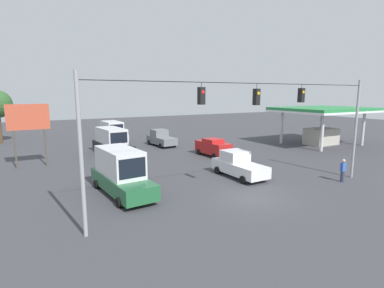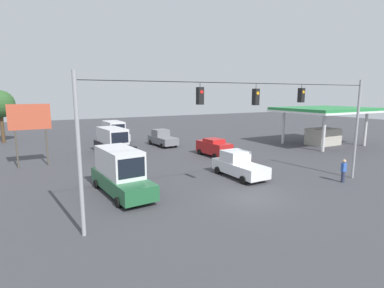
# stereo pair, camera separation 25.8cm
# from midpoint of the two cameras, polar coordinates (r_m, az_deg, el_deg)

# --- Properties ---
(ground_plane) EXTENTS (140.00, 140.00, 0.00)m
(ground_plane) POSITION_cam_midpoint_polar(r_m,az_deg,el_deg) (20.52, 11.43, -10.15)
(ground_plane) COLOR #3D3D42
(overhead_signal_span) EXTENTS (21.28, 0.38, 7.92)m
(overhead_signal_span) POSITION_cam_midpoint_polar(r_m,az_deg,el_deg) (19.30, 12.25, 3.87)
(overhead_signal_span) COLOR #939399
(overhead_signal_span) RESTS_ON ground_plane
(box_truck_silver_withflow_deep) EXTENTS (2.81, 7.02, 2.86)m
(box_truck_silver_withflow_deep) POSITION_cam_midpoint_polar(r_m,az_deg,el_deg) (44.96, -14.46, 2.35)
(box_truck_silver_withflow_deep) COLOR #A8AAB2
(box_truck_silver_withflow_deep) RESTS_ON ground_plane
(sedan_red_oncoming_far) EXTENTS (2.30, 4.58, 1.93)m
(sedan_red_oncoming_far) POSITION_cam_midpoint_polar(r_m,az_deg,el_deg) (33.21, 4.41, -0.57)
(sedan_red_oncoming_far) COLOR red
(sedan_red_oncoming_far) RESTS_ON ground_plane
(box_truck_black_withflow_far) EXTENTS (3.13, 7.61, 3.00)m
(box_truck_black_withflow_far) POSITION_cam_midpoint_polar(r_m,az_deg,el_deg) (35.18, -14.59, 0.49)
(box_truck_black_withflow_far) COLOR black
(box_truck_black_withflow_far) RESTS_ON ground_plane
(box_truck_green_parked_shoulder) EXTENTS (2.90, 7.12, 3.14)m
(box_truck_green_parked_shoulder) POSITION_cam_midpoint_polar(r_m,az_deg,el_deg) (21.27, -13.14, -5.17)
(box_truck_green_parked_shoulder) COLOR #236038
(box_truck_green_parked_shoulder) RESTS_ON ground_plane
(pickup_truck_white_crossing_near) EXTENTS (2.36, 5.27, 2.12)m
(pickup_truck_white_crossing_near) POSITION_cam_midpoint_polar(r_m,az_deg,el_deg) (25.26, 9.13, -4.00)
(pickup_truck_white_crossing_near) COLOR silver
(pickup_truck_white_crossing_near) RESTS_ON ground_plane
(pickup_truck_grey_oncoming_deep) EXTENTS (2.58, 5.16, 2.12)m
(pickup_truck_grey_oncoming_deep) POSITION_cam_midpoint_polar(r_m,az_deg,el_deg) (39.89, -5.49, 1.08)
(pickup_truck_grey_oncoming_deep) COLOR slate
(pickup_truck_grey_oncoming_deep) RESTS_ON ground_plane
(traffic_cone_nearest) EXTENTS (0.35, 0.35, 0.56)m
(traffic_cone_nearest) POSITION_cam_midpoint_polar(r_m,az_deg,el_deg) (19.57, -8.91, -10.19)
(traffic_cone_nearest) COLOR orange
(traffic_cone_nearest) RESTS_ON ground_plane
(traffic_cone_second) EXTENTS (0.35, 0.35, 0.56)m
(traffic_cone_second) POSITION_cam_midpoint_polar(r_m,az_deg,el_deg) (22.15, -11.38, -7.89)
(traffic_cone_second) COLOR orange
(traffic_cone_second) RESTS_ON ground_plane
(traffic_cone_third) EXTENTS (0.35, 0.35, 0.56)m
(traffic_cone_third) POSITION_cam_midpoint_polar(r_m,az_deg,el_deg) (24.79, -13.14, -6.05)
(traffic_cone_third) COLOR orange
(traffic_cone_third) RESTS_ON ground_plane
(traffic_cone_fourth) EXTENTS (0.35, 0.35, 0.56)m
(traffic_cone_fourth) POSITION_cam_midpoint_polar(r_m,az_deg,el_deg) (27.39, -14.68, -4.63)
(traffic_cone_fourth) COLOR orange
(traffic_cone_fourth) RESTS_ON ground_plane
(traffic_cone_fifth) EXTENTS (0.35, 0.35, 0.56)m
(traffic_cone_fifth) POSITION_cam_midpoint_polar(r_m,az_deg,el_deg) (29.70, -16.01, -3.58)
(traffic_cone_fifth) COLOR orange
(traffic_cone_fifth) RESTS_ON ground_plane
(gas_station) EXTENTS (11.84, 9.33, 5.02)m
(gas_station) POSITION_cam_midpoint_polar(r_m,az_deg,el_deg) (43.94, 24.06, 4.61)
(gas_station) COLOR #288442
(gas_station) RESTS_ON ground_plane
(roadside_billboard) EXTENTS (3.59, 0.16, 5.91)m
(roadside_billboard) POSITION_cam_midpoint_polar(r_m,az_deg,el_deg) (31.51, -28.30, 3.76)
(roadside_billboard) COLOR #4C473D
(roadside_billboard) RESTS_ON ground_plane
(pedestrian) EXTENTS (0.40, 0.28, 1.83)m
(pedestrian) POSITION_cam_midpoint_polar(r_m,az_deg,el_deg) (26.24, 27.15, -4.55)
(pedestrian) COLOR #2D334C
(pedestrian) RESTS_ON ground_plane
(tree_horizon_left) EXTENTS (3.78, 3.78, 7.32)m
(tree_horizon_left) POSITION_cam_midpoint_polar(r_m,az_deg,el_deg) (49.22, -32.63, 6.37)
(tree_horizon_left) COLOR #4C3823
(tree_horizon_left) RESTS_ON ground_plane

